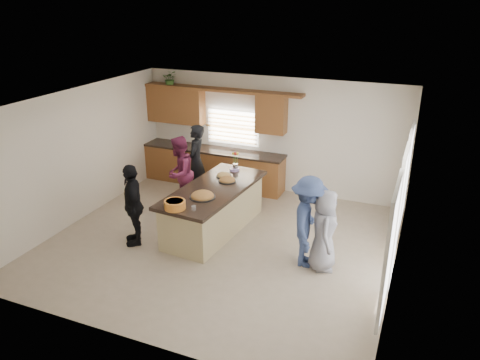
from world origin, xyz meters
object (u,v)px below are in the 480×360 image
at_px(woman_left_front, 133,204).
at_px(island, 214,210).
at_px(woman_left_back, 196,162).
at_px(woman_right_front, 324,230).
at_px(salad_bowl, 175,204).
at_px(woman_right_back, 308,222).
at_px(woman_left_mid, 179,173).

bearing_deg(woman_left_front, island, 96.38).
relative_size(woman_left_back, woman_right_front, 1.19).
height_order(salad_bowl, woman_right_back, woman_right_back).
bearing_deg(woman_left_front, woman_left_mid, 143.81).
distance_m(woman_left_front, woman_right_front, 3.63).
height_order(island, woman_left_back, woman_left_back).
bearing_deg(woman_right_back, salad_bowl, 95.06).
distance_m(island, woman_right_front, 2.47).
xyz_separation_m(woman_left_front, woman_right_front, (3.59, 0.49, -0.06)).
relative_size(woman_left_back, woman_right_back, 1.06).
height_order(woman_left_mid, woman_left_front, woman_left_mid).
bearing_deg(island, woman_right_front, -8.52).
height_order(salad_bowl, woman_left_back, woman_left_back).
height_order(salad_bowl, woman_left_front, woman_left_front).
height_order(woman_left_front, woman_right_front, woman_left_front).
distance_m(woman_left_mid, woman_right_front, 3.77).
xyz_separation_m(woman_left_back, woman_left_mid, (-0.06, -0.70, -0.05)).
relative_size(island, woman_left_front, 1.71).
xyz_separation_m(woman_right_back, woman_right_front, (0.29, -0.02, -0.09)).
distance_m(island, woman_left_front, 1.64).
height_order(woman_left_front, woman_right_back, woman_right_back).
distance_m(woman_left_mid, woman_right_back, 3.48).
xyz_separation_m(woman_left_mid, woman_left_front, (-0.04, -1.73, -0.03)).
bearing_deg(woman_right_back, woman_left_mid, 59.73).
distance_m(island, woman_left_back, 1.82).
bearing_deg(woman_right_front, woman_left_back, 45.62).
bearing_deg(salad_bowl, woman_right_front, 12.75).
relative_size(island, woman_right_back, 1.65).
bearing_deg(woman_left_mid, woman_right_back, 65.14).
xyz_separation_m(salad_bowl, woman_right_back, (2.31, 0.61, -0.19)).
bearing_deg(woman_left_mid, island, 55.54).
distance_m(woman_right_back, woman_right_front, 0.31).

